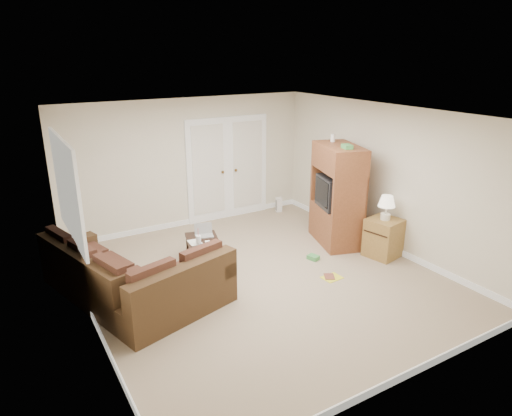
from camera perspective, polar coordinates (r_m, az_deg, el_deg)
floor at (r=7.11m, az=0.67°, el=-8.76°), size 5.50×5.50×0.00m
ceiling at (r=6.34m, az=0.76°, el=11.64°), size 5.00×5.50×0.02m
wall_left at (r=5.81m, az=-20.91°, el=-3.13°), size 0.02×5.50×2.50m
wall_right at (r=8.15m, az=15.93°, el=3.61°), size 0.02×5.50×2.50m
wall_back at (r=9.00m, az=-8.47°, el=5.55°), size 5.00×0.02×2.50m
wall_front at (r=4.68m, az=18.69°, el=-8.28°), size 5.00×0.02×2.50m
baseboards at (r=7.09m, az=0.67°, el=-8.40°), size 5.00×5.50×0.10m
french_doors at (r=9.36m, az=-3.50°, el=4.90°), size 1.80×0.05×2.13m
window_left at (r=6.66m, az=-22.50°, el=2.18°), size 0.05×1.92×1.42m
sectional_sofa at (r=6.56m, az=-15.39°, el=-9.04°), size 2.30×2.65×0.78m
coffee_table at (r=7.46m, az=-6.47°, el=-5.58°), size 0.76×1.11×0.69m
tv_armoire at (r=8.21m, az=10.09°, el=1.65°), size 0.92×1.25×1.92m
side_cabinet at (r=7.99m, az=15.66°, el=-3.23°), size 0.60×0.60×1.07m
space_heater at (r=9.91m, az=2.87°, el=0.43°), size 0.15×0.14×0.31m
floor_magazine at (r=7.22m, az=9.47°, el=-8.58°), size 0.31×0.25×0.01m
floor_greenbox at (r=7.75m, az=7.17°, el=-6.15°), size 0.18×0.21×0.07m
floor_book at (r=7.22m, az=8.56°, el=-8.49°), size 0.24×0.25×0.02m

